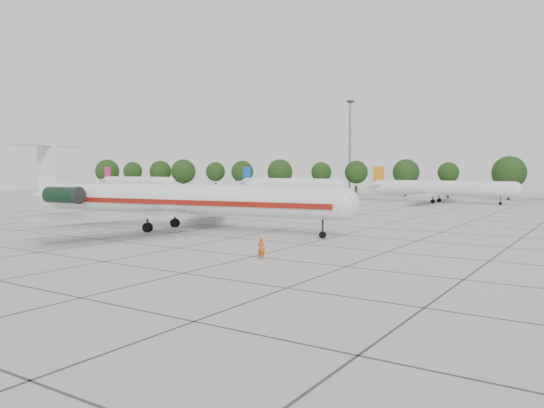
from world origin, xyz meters
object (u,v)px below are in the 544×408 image
(bg_airliner_b, at_px, (289,185))
(bg_airliner_a, at_px, (137,182))
(floodlight_mast, at_px, (350,142))
(bg_airliner_c, at_px, (440,188))
(main_airliner, at_px, (166,198))
(ground_crew, at_px, (261,249))

(bg_airliner_b, bearing_deg, bg_airliner_a, -177.12)
(floodlight_mast, bearing_deg, bg_airliner_c, -38.82)
(bg_airliner_b, bearing_deg, floodlight_mast, 69.54)
(bg_airliner_b, distance_m, bg_airliner_c, 39.67)
(main_airliner, height_order, bg_airliner_a, main_airliner)
(ground_crew, relative_size, floodlight_mast, 0.07)
(floodlight_mast, bearing_deg, bg_airliner_b, -110.46)
(main_airliner, xyz_separation_m, ground_crew, (20.06, -10.37, -2.73))
(ground_crew, relative_size, bg_airliner_b, 0.06)
(main_airliner, bearing_deg, ground_crew, -36.69)
(bg_airliner_a, bearing_deg, bg_airliner_b, 2.88)
(main_airliner, distance_m, floodlight_mast, 93.03)
(bg_airliner_c, bearing_deg, floodlight_mast, 141.18)
(bg_airliner_b, height_order, bg_airliner_c, same)
(ground_crew, xyz_separation_m, bg_airliner_b, (-46.64, 81.04, 2.07))
(bg_airliner_a, bearing_deg, ground_crew, -38.45)
(ground_crew, distance_m, bg_airliner_b, 93.53)
(ground_crew, relative_size, bg_airliner_c, 0.06)
(bg_airliner_a, distance_m, bg_airliner_c, 91.42)
(bg_airliner_a, height_order, floodlight_mast, floodlight_mast)
(floodlight_mast, bearing_deg, bg_airliner_a, -159.41)
(bg_airliner_c, relative_size, floodlight_mast, 1.11)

